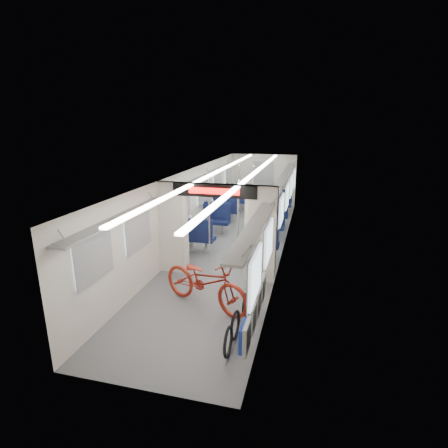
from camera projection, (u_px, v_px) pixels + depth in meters
name	position (u px, v px, depth m)	size (l,w,h in m)	color
carriage	(232.00, 202.00, 9.88)	(12.00, 12.02, 2.31)	#515456
bicycle	(205.00, 281.00, 7.08)	(0.74, 2.13, 1.12)	maroon
flip_bench	(254.00, 309.00, 5.98)	(0.12, 2.07, 0.47)	gray
bike_hoop_a	(228.00, 343.00, 5.63)	(0.52, 0.52, 0.05)	black
bike_hoop_b	(235.00, 326.00, 6.08)	(0.53, 0.53, 0.05)	black
bike_hoop_c	(246.00, 305.00, 6.83)	(0.49, 0.49, 0.05)	black
seat_bay_near_left	(208.00, 225.00, 10.97)	(0.95, 2.28, 1.16)	#0C1235
seat_bay_near_right	(267.00, 230.00, 10.46)	(0.94, 2.19, 1.14)	#0C1235
seat_bay_far_left	(232.00, 202.00, 14.12)	(0.95, 2.27, 1.16)	#0C1235
seat_bay_far_right	(278.00, 206.00, 13.47)	(0.94, 2.20, 1.14)	#0C1235
stanchion_near_left	(209.00, 221.00, 9.21)	(0.04, 0.04, 2.30)	silver
stanchion_near_right	(238.00, 225.00, 8.91)	(0.04, 0.04, 2.30)	silver
stanchion_far_left	(239.00, 198.00, 12.06)	(0.04, 0.04, 2.30)	silver
stanchion_far_right	(253.00, 200.00, 11.75)	(0.04, 0.04, 2.30)	silver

